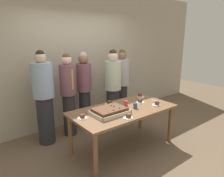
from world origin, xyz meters
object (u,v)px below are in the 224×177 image
at_px(plated_slice_far_left, 140,96).
at_px(person_left_edge_reaching, 68,94).
at_px(person_striped_tie_right, 44,97).
at_px(person_far_right_suit, 84,89).
at_px(plated_slice_center_front, 157,104).
at_px(drink_cup_middle, 135,106).
at_px(person_green_shirt_behind, 113,88).
at_px(plated_slice_far_right, 109,103).
at_px(plated_slice_near_left, 128,117).
at_px(plated_slice_center_back, 82,117).
at_px(plated_slice_near_right, 140,102).
at_px(cake_server_utensil, 156,101).
at_px(sheet_cake, 110,111).
at_px(party_table, 123,113).
at_px(person_serving_front, 122,83).
at_px(drink_cup_nearest, 126,103).

bearing_deg(plated_slice_far_left, person_left_edge_reaching, 148.89).
bearing_deg(person_striped_tie_right, person_far_right_suit, 66.64).
xyz_separation_m(plated_slice_center_front, drink_cup_middle, (-0.42, 0.12, 0.03)).
height_order(plated_slice_center_front, person_green_shirt_behind, person_green_shirt_behind).
bearing_deg(plated_slice_far_right, plated_slice_near_left, -102.38).
bearing_deg(drink_cup_middle, person_striped_tie_right, 135.58).
distance_m(plated_slice_far_left, plated_slice_center_back, 1.52).
bearing_deg(plated_slice_far_right, person_far_right_suit, 91.19).
bearing_deg(plated_slice_center_back, drink_cup_middle, -10.63).
distance_m(plated_slice_near_right, person_striped_tie_right, 1.77).
bearing_deg(cake_server_utensil, plated_slice_far_right, 154.63).
height_order(plated_slice_far_right, person_left_edge_reaching, person_left_edge_reaching).
bearing_deg(sheet_cake, drink_cup_middle, -8.04).
height_order(plated_slice_far_left, drink_cup_middle, drink_cup_middle).
relative_size(party_table, person_far_right_suit, 1.11).
height_order(plated_slice_far_right, person_far_right_suit, person_far_right_suit).
bearing_deg(person_left_edge_reaching, sheet_cake, 0.02).
bearing_deg(cake_server_utensil, sheet_cake, 178.37).
distance_m(party_table, plated_slice_far_left, 0.80).
bearing_deg(plated_slice_near_left, plated_slice_center_back, 142.84).
xyz_separation_m(plated_slice_near_right, drink_cup_middle, (-0.29, -0.16, 0.03)).
bearing_deg(plated_slice_near_left, person_far_right_suit, 85.12).
xyz_separation_m(plated_slice_near_right, person_far_right_suit, (-0.54, 1.12, 0.10)).
bearing_deg(plated_slice_near_right, person_far_right_suit, 115.84).
height_order(cake_server_utensil, person_green_shirt_behind, person_green_shirt_behind).
xyz_separation_m(party_table, person_serving_front, (0.93, 1.13, 0.20)).
height_order(plated_slice_near_right, drink_cup_nearest, drink_cup_nearest).
bearing_deg(drink_cup_nearest, drink_cup_middle, -75.43).
xyz_separation_m(plated_slice_far_right, person_left_edge_reaching, (-0.44, 0.74, 0.09)).
bearing_deg(plated_slice_center_front, person_left_edge_reaching, 130.30).
bearing_deg(plated_slice_near_right, party_table, -173.55).
bearing_deg(plated_slice_center_back, person_green_shirt_behind, 32.58).
xyz_separation_m(plated_slice_near_right, plated_slice_center_back, (-1.23, 0.01, -0.00)).
bearing_deg(party_table, person_striped_tie_right, 133.96).
bearing_deg(party_table, person_far_right_suit, 93.93).
bearing_deg(plated_slice_far_right, drink_cup_middle, -61.39).
xyz_separation_m(plated_slice_far_right, person_far_right_suit, (-0.02, 0.86, 0.10)).
bearing_deg(person_green_shirt_behind, plated_slice_far_left, 72.47).
height_order(person_serving_front, person_green_shirt_behind, person_green_shirt_behind).
xyz_separation_m(cake_server_utensil, person_far_right_suit, (-0.84, 1.25, 0.12)).
relative_size(plated_slice_near_right, drink_cup_nearest, 1.50).
bearing_deg(plated_slice_near_left, drink_cup_nearest, 52.50).
distance_m(party_table, sheet_cake, 0.36).
xyz_separation_m(drink_cup_nearest, drink_cup_middle, (0.05, -0.19, 0.00)).
bearing_deg(party_table, drink_cup_nearest, 32.49).
distance_m(plated_slice_center_back, person_serving_front, 2.01).
height_order(plated_slice_far_left, person_striped_tie_right, person_striped_tie_right).
bearing_deg(person_striped_tie_right, drink_cup_middle, 13.65).
height_order(drink_cup_middle, person_green_shirt_behind, person_green_shirt_behind).
relative_size(plated_slice_near_right, person_serving_front, 0.09).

